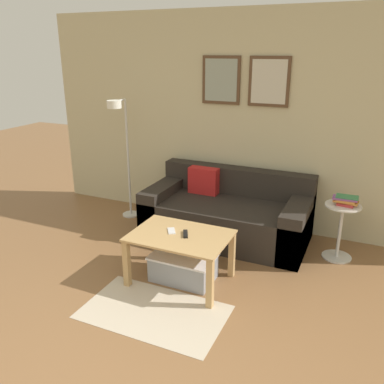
# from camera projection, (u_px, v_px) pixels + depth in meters

# --- Properties ---
(wall_back) EXTENTS (5.60, 0.09, 2.55)m
(wall_back) POSITION_uv_depth(u_px,v_px,m) (255.00, 123.00, 4.78)
(wall_back) COLOR #C6BC93
(wall_back) RESTS_ON ground_plane
(area_rug) EXTENTS (1.21, 0.72, 0.01)m
(area_rug) POSITION_uv_depth(u_px,v_px,m) (154.00, 312.00, 3.44)
(area_rug) COLOR #C1B299
(area_rug) RESTS_ON ground_plane
(couch) EXTENTS (1.86, 0.93, 0.76)m
(couch) POSITION_uv_depth(u_px,v_px,m) (227.00, 214.00, 4.75)
(couch) COLOR #28231E
(couch) RESTS_ON ground_plane
(coffee_table) EXTENTS (0.91, 0.64, 0.48)m
(coffee_table) POSITION_uv_depth(u_px,v_px,m) (180.00, 243.00, 3.79)
(coffee_table) COLOR tan
(coffee_table) RESTS_ON ground_plane
(storage_bin) EXTENTS (0.60, 0.40, 0.26)m
(storage_bin) POSITION_uv_depth(u_px,v_px,m) (183.00, 267.00, 3.90)
(storage_bin) COLOR gray
(storage_bin) RESTS_ON ground_plane
(floor_lamp) EXTENTS (0.22, 0.43, 1.54)m
(floor_lamp) POSITION_uv_depth(u_px,v_px,m) (122.00, 142.00, 5.00)
(floor_lamp) COLOR silver
(floor_lamp) RESTS_ON ground_plane
(side_table) EXTENTS (0.36, 0.36, 0.60)m
(side_table) POSITION_uv_depth(u_px,v_px,m) (340.00, 226.00, 4.23)
(side_table) COLOR silver
(side_table) RESTS_ON ground_plane
(book_stack) EXTENTS (0.26, 0.18, 0.09)m
(book_stack) POSITION_uv_depth(u_px,v_px,m) (346.00, 200.00, 4.14)
(book_stack) COLOR #B73333
(book_stack) RESTS_ON side_table
(remote_control) EXTENTS (0.10, 0.15, 0.02)m
(remote_control) POSITION_uv_depth(u_px,v_px,m) (185.00, 234.00, 3.75)
(remote_control) COLOR black
(remote_control) RESTS_ON coffee_table
(cell_phone) EXTENTS (0.13, 0.15, 0.01)m
(cell_phone) POSITION_uv_depth(u_px,v_px,m) (171.00, 231.00, 3.82)
(cell_phone) COLOR silver
(cell_phone) RESTS_ON coffee_table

